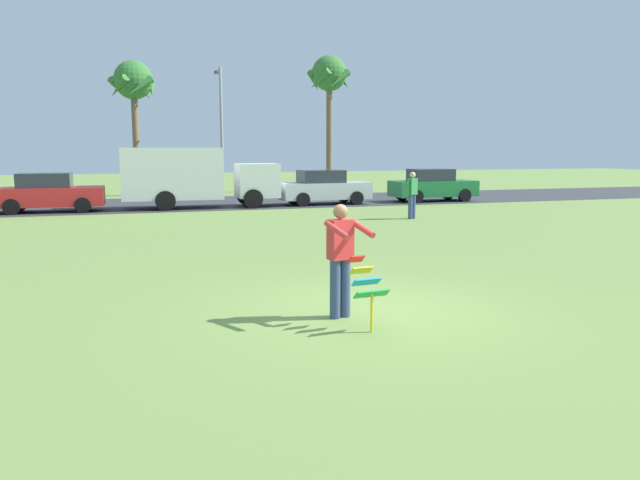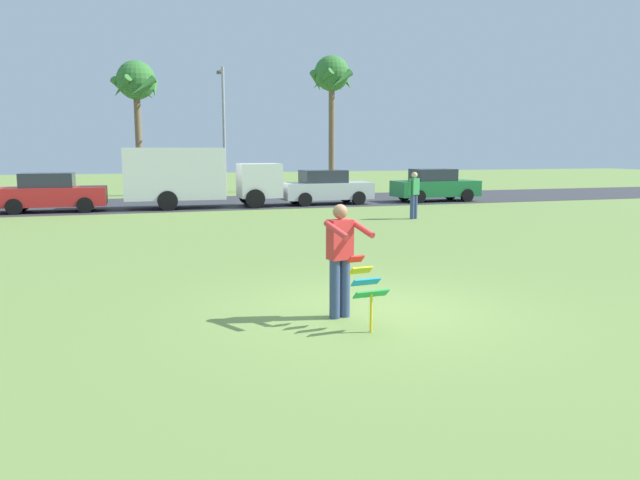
# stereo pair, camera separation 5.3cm
# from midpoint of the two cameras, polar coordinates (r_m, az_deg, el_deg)

# --- Properties ---
(ground_plane) EXTENTS (120.00, 120.00, 0.00)m
(ground_plane) POSITION_cam_midpoint_polar(r_m,az_deg,el_deg) (9.70, 4.69, -6.65)
(ground_plane) COLOR olive
(road_strip) EXTENTS (120.00, 8.00, 0.01)m
(road_strip) POSITION_cam_midpoint_polar(r_m,az_deg,el_deg) (29.64, -10.73, 3.45)
(road_strip) COLOR #38383D
(road_strip) RESTS_ON ground
(person_kite_flyer) EXTENTS (0.65, 0.73, 1.73)m
(person_kite_flyer) POSITION_cam_midpoint_polar(r_m,az_deg,el_deg) (9.08, 1.82, -1.52)
(person_kite_flyer) COLOR #384772
(person_kite_flyer) RESTS_ON ground
(kite_held) EXTENTS (0.52, 0.66, 1.02)m
(kite_held) POSITION_cam_midpoint_polar(r_m,az_deg,el_deg) (8.58, 4.21, -4.08)
(kite_held) COLOR red
(kite_held) RESTS_ON ground
(parked_car_red) EXTENTS (4.24, 1.90, 1.60)m
(parked_car_red) POSITION_cam_midpoint_polar(r_m,az_deg,el_deg) (27.14, -24.21, 4.03)
(parked_car_red) COLOR red
(parked_car_red) RESTS_ON ground
(parked_truck_white_box) EXTENTS (6.74, 2.22, 2.62)m
(parked_truck_white_box) POSITION_cam_midpoint_polar(r_m,az_deg,el_deg) (27.07, -12.04, 5.93)
(parked_truck_white_box) COLOR silver
(parked_truck_white_box) RESTS_ON ground
(parked_car_silver) EXTENTS (4.24, 1.91, 1.60)m
(parked_car_silver) POSITION_cam_midpoint_polar(r_m,az_deg,el_deg) (28.35, 0.27, 4.93)
(parked_car_silver) COLOR silver
(parked_car_silver) RESTS_ON ground
(parked_car_green) EXTENTS (4.21, 1.85, 1.60)m
(parked_car_green) POSITION_cam_midpoint_polar(r_m,az_deg,el_deg) (30.59, 10.49, 5.05)
(parked_car_green) COLOR #1E7238
(parked_car_green) RESTS_ON ground
(palm_tree_right_near) EXTENTS (2.58, 2.71, 7.35)m
(palm_tree_right_near) POSITION_cam_midpoint_polar(r_m,az_deg,el_deg) (35.61, -17.18, 13.74)
(palm_tree_right_near) COLOR brown
(palm_tree_right_near) RESTS_ON ground
(palm_tree_centre_far) EXTENTS (2.58, 2.71, 8.11)m
(palm_tree_centre_far) POSITION_cam_midpoint_polar(r_m,az_deg,el_deg) (37.50, 0.83, 14.90)
(palm_tree_centre_far) COLOR brown
(palm_tree_centre_far) RESTS_ON ground
(streetlight_pole) EXTENTS (0.24, 1.65, 7.00)m
(streetlight_pole) POSITION_cam_midpoint_polar(r_m,az_deg,el_deg) (34.50, -9.34, 10.81)
(streetlight_pole) COLOR #9E9EA3
(streetlight_pole) RESTS_ON ground
(person_walker_near) EXTENTS (0.52, 0.35, 1.73)m
(person_walker_near) POSITION_cam_midpoint_polar(r_m,az_deg,el_deg) (22.60, 8.60, 4.33)
(person_walker_near) COLOR #384772
(person_walker_near) RESTS_ON ground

